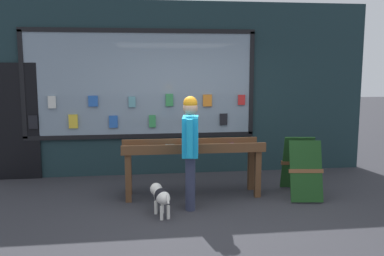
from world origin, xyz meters
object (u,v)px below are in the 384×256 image
object	(u,v)px
display_table_main	(192,153)
person_browsing	(190,144)
small_dog	(161,196)
sandwich_board_sign	(301,167)

from	to	relation	value
display_table_main	person_browsing	bearing A→B (deg)	-99.78
person_browsing	display_table_main	bearing A→B (deg)	-0.73
person_browsing	small_dog	xyz separation A→B (m)	(-0.44, -0.25, -0.66)
display_table_main	small_dog	distance (m)	1.10
display_table_main	sandwich_board_sign	size ratio (longest dim) A/B	2.43
display_table_main	sandwich_board_sign	distance (m)	1.74
display_table_main	sandwich_board_sign	world-z (taller)	sandwich_board_sign
display_table_main	small_dog	bearing A→B (deg)	-122.29
small_dog	sandwich_board_sign	bearing A→B (deg)	-89.74
person_browsing	sandwich_board_sign	world-z (taller)	person_browsing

